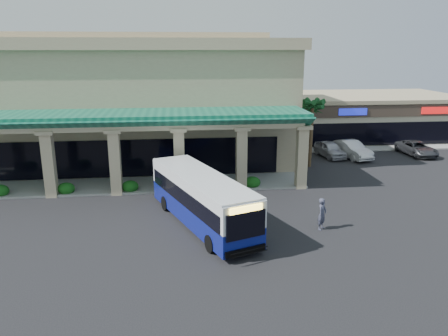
{
  "coord_description": "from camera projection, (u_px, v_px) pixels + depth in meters",
  "views": [
    {
      "loc": [
        -3.19,
        -25.22,
        10.18
      ],
      "look_at": [
        0.03,
        3.45,
        2.2
      ],
      "focal_mm": 35.0,
      "sensor_mm": 36.0,
      "label": 1
    }
  ],
  "objects": [
    {
      "name": "strip_mall",
      "position": [
        356.0,
        115.0,
        51.48
      ],
      "size": [
        22.5,
        12.5,
        4.9
      ],
      "primitive_type": null,
      "color": "beige",
      "rests_on": "ground"
    },
    {
      "name": "car_silver",
      "position": [
        330.0,
        149.0,
        41.92
      ],
      "size": [
        2.34,
        4.59,
        1.5
      ],
      "primitive_type": "imported",
      "rotation": [
        0.0,
        0.0,
        0.13
      ],
      "color": "#B1B1B9",
      "rests_on": "ground"
    },
    {
      "name": "broadleaf_tree",
      "position": [
        278.0,
        125.0,
        45.57
      ],
      "size": [
        2.6,
        2.6,
        4.81
      ],
      "primitive_type": null,
      "color": "#114B11",
      "rests_on": "ground"
    },
    {
      "name": "palm_1",
      "position": [
        312.0,
        128.0,
        40.87
      ],
      "size": [
        2.4,
        2.4,
        5.8
      ],
      "primitive_type": null,
      "color": "#103C17",
      "rests_on": "ground"
    },
    {
      "name": "car_white",
      "position": [
        351.0,
        149.0,
        41.56
      ],
      "size": [
        2.92,
        5.22,
        1.63
      ],
      "primitive_type": "imported",
      "rotation": [
        0.0,
        0.0,
        0.26
      ],
      "color": "silver",
      "rests_on": "ground"
    },
    {
      "name": "car_gray",
      "position": [
        417.0,
        148.0,
        42.62
      ],
      "size": [
        2.5,
        5.01,
        1.36
      ],
      "primitive_type": "imported",
      "rotation": [
        0.0,
        0.0,
        0.05
      ],
      "color": "#33353A",
      "rests_on": "ground"
    },
    {
      "name": "arcade",
      "position": [
        111.0,
        151.0,
        32.1
      ],
      "size": [
        30.0,
        6.2,
        5.7
      ],
      "primitive_type": null,
      "color": "#0F5A44",
      "rests_on": "ground"
    },
    {
      "name": "ground",
      "position": [
        230.0,
        217.0,
        27.21
      ],
      "size": [
        110.0,
        110.0,
        0.0
      ],
      "primitive_type": "plane",
      "color": "black"
    },
    {
      "name": "pedestrian",
      "position": [
        322.0,
        214.0,
        25.1
      ],
      "size": [
        0.79,
        0.81,
        1.88
      ],
      "primitive_type": "imported",
      "rotation": [
        0.0,
        0.0,
        0.83
      ],
      "color": "#3C3E53",
      "rests_on": "ground"
    },
    {
      "name": "transit_bus",
      "position": [
        202.0,
        200.0,
        25.66
      ],
      "size": [
        6.24,
        11.07,
        3.04
      ],
      "primitive_type": null,
      "rotation": [
        0.0,
        0.0,
        0.36
      ],
      "color": "navy",
      "rests_on": "ground"
    },
    {
      "name": "palm_0",
      "position": [
        311.0,
        130.0,
        37.78
      ],
      "size": [
        2.4,
        2.4,
        6.6
      ],
      "primitive_type": null,
      "color": "#103C17",
      "rests_on": "ground"
    },
    {
      "name": "main_building",
      "position": [
        122.0,
        98.0,
        40.16
      ],
      "size": [
        30.8,
        14.8,
        11.35
      ],
      "primitive_type": null,
      "color": "tan",
      "rests_on": "ground"
    }
  ]
}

